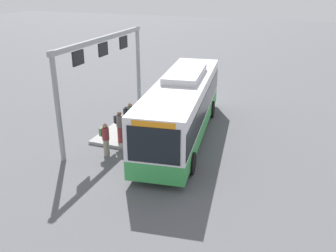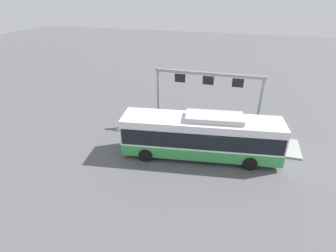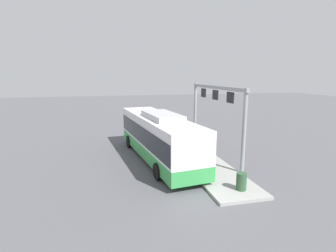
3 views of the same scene
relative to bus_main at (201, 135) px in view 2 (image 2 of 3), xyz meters
The scene contains 8 objects.
ground_plane 1.81m from the bus_main, ahead, with size 120.00×120.00×0.00m, color #56565B.
platform_curb 4.07m from the bus_main, 130.40° to the right, with size 10.00×2.80×0.16m, color #9E9E99.
bus_main is the anchor object (origin of this frame).
person_boarding 4.45m from the bus_main, 38.19° to the right, with size 0.50×0.60×1.67m.
person_waiting_near 3.43m from the bus_main, 51.59° to the right, with size 0.53×0.61×1.67m.
person_waiting_mid 2.90m from the bus_main, 75.58° to the right, with size 0.40×0.57×1.67m.
platform_sign_gantry 4.76m from the bus_main, 86.36° to the right, with size 9.00×0.24×5.20m.
trash_bin 7.07m from the bus_main, 154.00° to the right, with size 0.52×0.52×0.90m, color #2D5133.
Camera 2 is at (-2.18, 16.62, 11.34)m, focal length 28.34 mm.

